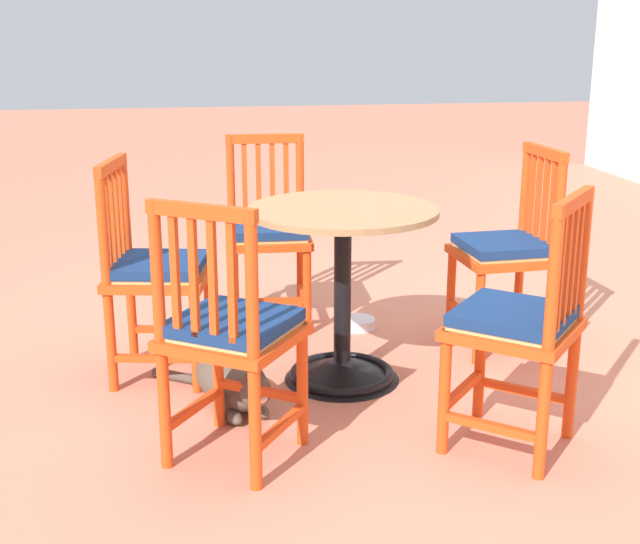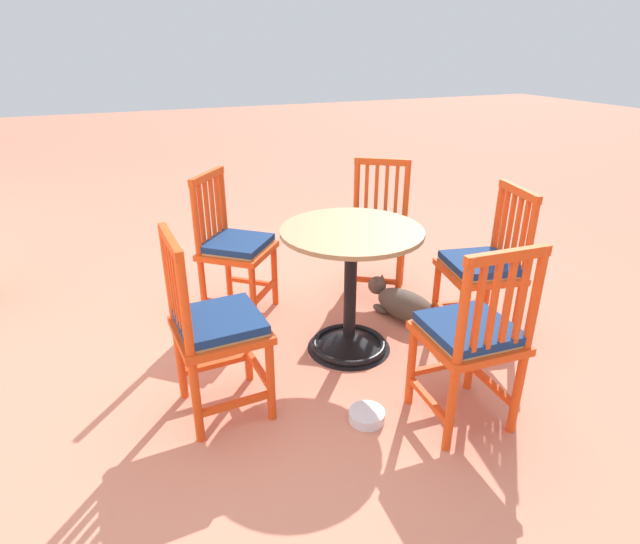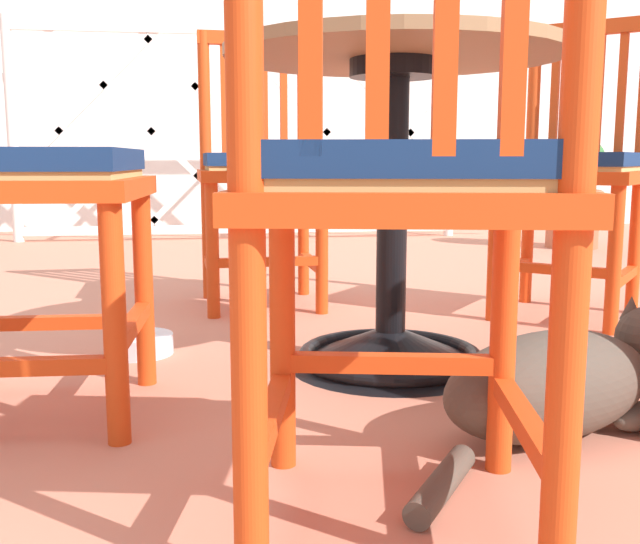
% 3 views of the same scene
% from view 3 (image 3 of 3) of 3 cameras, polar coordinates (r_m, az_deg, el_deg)
% --- Properties ---
extents(ground_plane, '(24.00, 24.00, 0.00)m').
position_cam_3_polar(ground_plane, '(1.77, 0.56, -7.13)').
color(ground_plane, '#C6755B').
extents(building_wall_backdrop, '(10.00, 0.20, 2.80)m').
position_cam_3_polar(building_wall_backdrop, '(5.37, -5.49, 18.54)').
color(building_wall_backdrop, white).
rests_on(building_wall_backdrop, ground_plane).
extents(lattice_fence_panel, '(3.29, 0.06, 1.30)m').
position_cam_3_polar(lattice_fence_panel, '(4.53, -6.22, 10.81)').
color(lattice_fence_panel, white).
rests_on(lattice_fence_panel, ground_plane).
extents(cafe_table, '(0.76, 0.76, 0.73)m').
position_cam_3_polar(cafe_table, '(1.70, 5.59, 1.99)').
color(cafe_table, black).
rests_on(cafe_table, ground_plane).
extents(orange_chair_near_fence, '(0.56, 0.56, 0.91)m').
position_cam_3_polar(orange_chair_near_fence, '(2.38, 19.05, 7.40)').
color(orange_chair_near_fence, '#D64214').
rests_on(orange_chair_near_fence, ground_plane).
extents(orange_chair_tucked_in, '(0.42, 0.42, 0.91)m').
position_cam_3_polar(orange_chair_tucked_in, '(2.44, -4.69, 7.87)').
color(orange_chair_tucked_in, '#D64214').
rests_on(orange_chair_tucked_in, ground_plane).
extents(orange_chair_by_planter, '(0.42, 0.42, 0.91)m').
position_cam_3_polar(orange_chair_by_planter, '(1.46, -22.34, 6.67)').
color(orange_chair_by_planter, '#D64214').
rests_on(orange_chair_by_planter, ground_plane).
extents(orange_chair_at_corner, '(0.47, 0.47, 0.91)m').
position_cam_3_polar(orange_chair_at_corner, '(0.92, 6.34, 6.41)').
color(orange_chair_at_corner, '#D64214').
rests_on(orange_chair_at_corner, ground_plane).
extents(tabby_cat, '(0.64, 0.47, 0.23)m').
position_cam_3_polar(tabby_cat, '(1.37, 18.62, -8.15)').
color(tabby_cat, '#4C4238').
rests_on(tabby_cat, ground_plane).
extents(terracotta_planter, '(0.32, 0.32, 0.62)m').
position_cam_3_polar(terracotta_planter, '(4.27, 19.19, 6.19)').
color(terracotta_planter, '#B25B3D').
rests_on(terracotta_planter, ground_plane).
extents(pet_water_bowl, '(0.17, 0.17, 0.05)m').
position_cam_3_polar(pet_water_bowl, '(1.90, -13.92, -5.49)').
color(pet_water_bowl, silver).
rests_on(pet_water_bowl, ground_plane).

